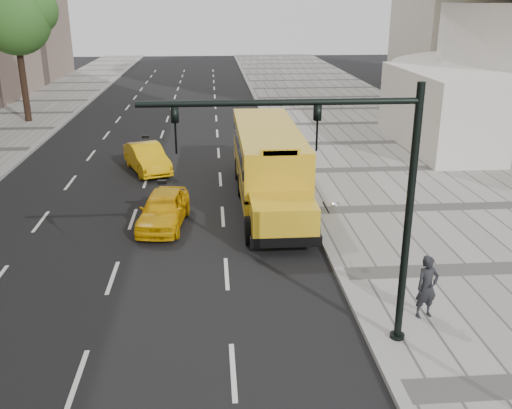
{
  "coord_description": "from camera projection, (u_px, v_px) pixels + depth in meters",
  "views": [
    {
      "loc": [
        2.16,
        -21.0,
        8.0
      ],
      "look_at": [
        3.5,
        -4.0,
        1.9
      ],
      "focal_mm": 40.0,
      "sensor_mm": 36.0,
      "label": 1
    }
  ],
  "objects": [
    {
      "name": "ground",
      "position": [
        159.0,
        218.0,
        22.25
      ],
      "size": [
        140.0,
        140.0,
        0.0
      ],
      "primitive_type": "plane",
      "color": "black",
      "rests_on": "ground"
    },
    {
      "name": "sidewalk_museum",
      "position": [
        457.0,
        208.0,
        23.11
      ],
      "size": [
        12.0,
        140.0,
        0.15
      ],
      "primitive_type": "cube",
      "color": "gray",
      "rests_on": "ground"
    },
    {
      "name": "curb_museum",
      "position": [
        311.0,
        212.0,
        22.67
      ],
      "size": [
        0.3,
        140.0,
        0.15
      ],
      "primitive_type": "cube",
      "color": "gray",
      "rests_on": "ground"
    },
    {
      "name": "tree_c",
      "position": [
        16.0,
        19.0,
        37.29
      ],
      "size": [
        5.16,
        4.58,
        9.14
      ],
      "color": "black",
      "rests_on": "ground"
    },
    {
      "name": "school_bus",
      "position": [
        268.0,
        158.0,
        24.02
      ],
      "size": [
        2.96,
        11.56,
        3.19
      ],
      "color": "gold",
      "rests_on": "ground"
    },
    {
      "name": "taxi_near",
      "position": [
        164.0,
        209.0,
        21.32
      ],
      "size": [
        2.03,
        4.07,
        1.33
      ],
      "primitive_type": "imported",
      "rotation": [
        0.0,
        0.0,
        -0.12
      ],
      "color": "#ECAD08",
      "rests_on": "ground"
    },
    {
      "name": "taxi_far",
      "position": [
        147.0,
        158.0,
        28.18
      ],
      "size": [
        2.81,
        4.37,
        1.36
      ],
      "primitive_type": "imported",
      "rotation": [
        0.0,
        0.0,
        0.36
      ],
      "color": "#ECAD08",
      "rests_on": "ground"
    },
    {
      "name": "pedestrian",
      "position": [
        427.0,
        287.0,
        14.78
      ],
      "size": [
        0.7,
        0.54,
        1.72
      ],
      "primitive_type": "imported",
      "rotation": [
        0.0,
        0.0,
        0.22
      ],
      "color": "black",
      "rests_on": "sidewalk_museum"
    },
    {
      "name": "traffic_signal",
      "position": [
        350.0,
        187.0,
        12.67
      ],
      "size": [
        6.18,
        0.36,
        6.4
      ],
      "color": "black",
      "rests_on": "ground"
    }
  ]
}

